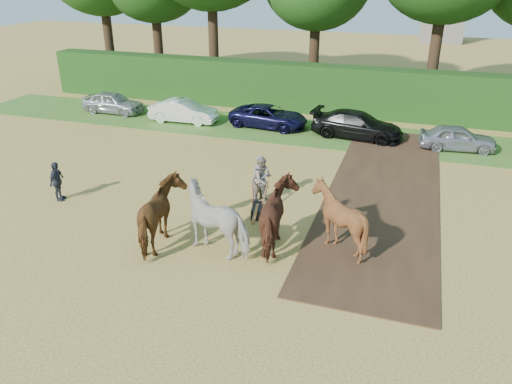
{
  "coord_description": "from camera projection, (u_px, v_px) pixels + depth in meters",
  "views": [
    {
      "loc": [
        2.37,
        -12.94,
        8.84
      ],
      "look_at": [
        -2.69,
        2.41,
        1.4
      ],
      "focal_mm": 35.0,
      "sensor_mm": 36.0,
      "label": 1
    }
  ],
  "objects": [
    {
      "name": "grass_verge",
      "position": [
        367.0,
        138.0,
        27.61
      ],
      "size": [
        50.0,
        5.0,
        0.03
      ],
      "primitive_type": "cube",
      "color": "#38601E",
      "rests_on": "ground"
    },
    {
      "name": "spectator_far",
      "position": [
        57.0,
        181.0,
        20.11
      ],
      "size": [
        0.56,
        1.02,
        1.65
      ],
      "primitive_type": "imported",
      "rotation": [
        0.0,
        0.0,
        1.74
      ],
      "color": "#252932",
      "rests_on": "ground"
    },
    {
      "name": "earth_strip",
      "position": [
        383.0,
        191.0,
        21.14
      ],
      "size": [
        4.5,
        17.0,
        0.05
      ],
      "primitive_type": "cube",
      "color": "#472D1C",
      "rests_on": "ground"
    },
    {
      "name": "plough_team",
      "position": [
        250.0,
        216.0,
        16.66
      ],
      "size": [
        7.66,
        6.18,
        2.29
      ],
      "color": "brown",
      "rests_on": "ground"
    },
    {
      "name": "spectator_near",
      "position": [
        263.0,
        179.0,
        19.99
      ],
      "size": [
        1.06,
        1.14,
        1.88
      ],
      "primitive_type": "imported",
      "rotation": [
        0.0,
        0.0,
        1.08
      ],
      "color": "gray",
      "rests_on": "ground"
    },
    {
      "name": "ground",
      "position": [
        314.0,
        275.0,
        15.54
      ],
      "size": [
        120.0,
        120.0,
        0.0
      ],
      "primitive_type": "plane",
      "color": "gold",
      "rests_on": "ground"
    },
    {
      "name": "parked_cars",
      "position": [
        432.0,
        133.0,
        26.3
      ],
      "size": [
        41.37,
        3.59,
        1.45
      ],
      "color": "#A6A9AD",
      "rests_on": "ground"
    },
    {
      "name": "hedgerow",
      "position": [
        378.0,
        93.0,
        30.87
      ],
      "size": [
        46.0,
        1.6,
        3.0
      ],
      "primitive_type": "cube",
      "color": "#14380F",
      "rests_on": "ground"
    }
  ]
}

